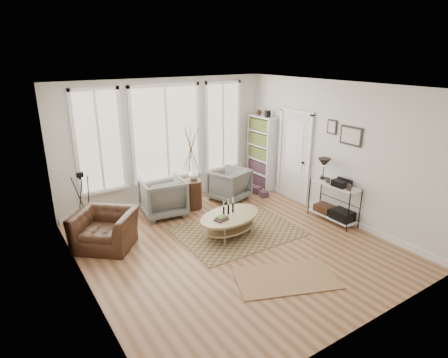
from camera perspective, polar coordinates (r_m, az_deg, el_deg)
room at (r=6.60m, az=1.42°, el=1.05°), size 5.50×5.54×2.90m
bay_window at (r=8.82m, az=-8.72°, el=6.62°), size 4.14×0.12×2.24m
door at (r=9.09m, az=10.68°, el=3.72°), size 0.09×1.06×2.22m
bookcase at (r=9.82m, az=5.73°, el=4.08°), size 0.31×0.85×2.06m
low_shelf at (r=8.21m, az=16.39°, el=-2.88°), size 0.38×1.08×1.30m
wall_art at (r=7.99m, az=18.08°, el=6.62°), size 0.04×0.88×0.44m
rug_main at (r=7.63m, az=2.14°, el=-7.95°), size 2.38×1.81×0.01m
rug_runner at (r=6.26m, az=9.41°, el=-14.66°), size 1.81×1.42×0.01m
coffee_table at (r=7.34m, az=0.86°, el=-6.19°), size 1.53×1.15×0.63m
armchair_left at (r=8.33m, az=-9.29°, el=-2.69°), size 1.02×1.04×0.84m
armchair_right at (r=9.08m, az=0.74°, el=-0.81°), size 1.05×1.06×0.77m
side_table at (r=8.45m, az=-4.97°, el=1.26°), size 0.44×0.44×1.87m
vase at (r=8.57m, az=-4.67°, el=0.71°), size 0.26×0.26×0.23m
accent_chair at (r=7.28m, az=-17.68°, el=-7.33°), size 1.39×1.38×0.68m
tripod_camera at (r=7.81m, az=-20.58°, el=-3.88°), size 0.45×0.45×1.27m
book_stack_near at (r=9.63m, az=4.89°, el=-1.63°), size 0.25×0.30×0.17m
book_stack_far at (r=9.40m, az=6.08°, el=-2.27°), size 0.22×0.26×0.15m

